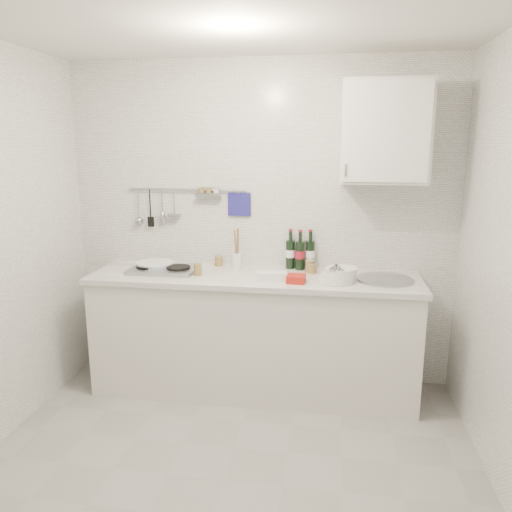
{
  "coord_description": "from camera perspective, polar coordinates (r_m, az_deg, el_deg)",
  "views": [
    {
      "loc": [
        0.56,
        -2.43,
        1.88
      ],
      "look_at": [
        0.05,
        0.9,
        1.11
      ],
      "focal_mm": 35.0,
      "sensor_mm": 36.0,
      "label": 1
    }
  ],
  "objects": [
    {
      "name": "jar_d",
      "position": [
        3.71,
        -6.67,
        -1.46
      ],
      "size": [
        0.06,
        0.06,
        0.1
      ],
      "rotation": [
        0.0,
        0.0,
        0.16
      ],
      "color": "olive",
      "rests_on": "counter"
    },
    {
      "name": "jar_c",
      "position": [
        3.77,
        6.47,
        -1.4
      ],
      "size": [
        0.07,
        0.07,
        0.07
      ],
      "rotation": [
        0.0,
        0.0,
        -0.29
      ],
      "color": "olive",
      "rests_on": "counter"
    },
    {
      "name": "counter",
      "position": [
        3.86,
        -0.14,
        -9.19
      ],
      "size": [
        2.44,
        0.64,
        0.96
      ],
      "color": "beige",
      "rests_on": "floor"
    },
    {
      "name": "ceiling",
      "position": [
        2.57,
        -4.58,
        26.75
      ],
      "size": [
        3.0,
        3.0,
        0.0
      ],
      "primitive_type": "plane",
      "rotation": [
        3.14,
        0.0,
        0.0
      ],
      "color": "silver",
      "rests_on": "back_wall"
    },
    {
      "name": "utensil_crock",
      "position": [
        3.89,
        -2.22,
        -0.33
      ],
      "size": [
        0.08,
        0.08,
        0.32
      ],
      "rotation": [
        0.0,
        0.0,
        0.35
      ],
      "color": "white",
      "rests_on": "counter"
    },
    {
      "name": "jar_b",
      "position": [
        3.79,
        6.18,
        -1.15
      ],
      "size": [
        0.07,
        0.07,
        0.1
      ],
      "rotation": [
        0.0,
        0.0,
        -0.2
      ],
      "color": "olive",
      "rests_on": "counter"
    },
    {
      "name": "wine_bottles",
      "position": [
        3.86,
        5.07,
        0.74
      ],
      "size": [
        0.23,
        0.1,
        0.31
      ],
      "rotation": [
        0.0,
        0.0,
        0.0
      ],
      "color": "black",
      "rests_on": "counter"
    },
    {
      "name": "floor",
      "position": [
        3.12,
        -3.69,
        -24.18
      ],
      "size": [
        3.0,
        3.0,
        0.0
      ],
      "primitive_type": "plane",
      "color": "gray",
      "rests_on": "ground"
    },
    {
      "name": "strawberry_punnet",
      "position": [
        3.51,
        4.62,
        -2.62
      ],
      "size": [
        0.13,
        0.13,
        0.05
      ],
      "primitive_type": "cube",
      "rotation": [
        0.0,
        0.0,
        -0.06
      ],
      "color": "red",
      "rests_on": "counter"
    },
    {
      "name": "jar_a",
      "position": [
        3.99,
        -4.29,
        -0.51
      ],
      "size": [
        0.07,
        0.07,
        0.08
      ],
      "rotation": [
        0.0,
        0.0,
        -0.31
      ],
      "color": "olive",
      "rests_on": "counter"
    },
    {
      "name": "wall_rail",
      "position": [
        4.0,
        -8.17,
        6.17
      ],
      "size": [
        0.98,
        0.09,
        0.34
      ],
      "color": "#93969B",
      "rests_on": "back_wall"
    },
    {
      "name": "back_wall",
      "position": [
        3.92,
        0.43,
        3.58
      ],
      "size": [
        3.0,
        0.02,
        2.5
      ],
      "primitive_type": "cube",
      "color": "silver",
      "rests_on": "floor"
    },
    {
      "name": "wall_cabinet",
      "position": [
        3.67,
        14.47,
        13.53
      ],
      "size": [
        0.6,
        0.38,
        0.7
      ],
      "color": "beige",
      "rests_on": "back_wall"
    },
    {
      "name": "plate_stack_hob",
      "position": [
        3.95,
        -11.64,
        -1.09
      ],
      "size": [
        0.32,
        0.31,
        0.05
      ],
      "rotation": [
        0.0,
        0.0,
        -0.4
      ],
      "color": "#5182B9",
      "rests_on": "counter"
    },
    {
      "name": "butter_dish",
      "position": [
        3.54,
        1.81,
        -2.37
      ],
      "size": [
        0.22,
        0.14,
        0.06
      ],
      "primitive_type": "cube",
      "rotation": [
        0.0,
        0.0,
        0.17
      ],
      "color": "white",
      "rests_on": "counter"
    },
    {
      "name": "plate_stack_sink",
      "position": [
        3.57,
        9.42,
        -2.15
      ],
      "size": [
        0.28,
        0.26,
        0.11
      ],
      "rotation": [
        0.0,
        0.0,
        -0.01
      ],
      "color": "white",
      "rests_on": "counter"
    }
  ]
}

